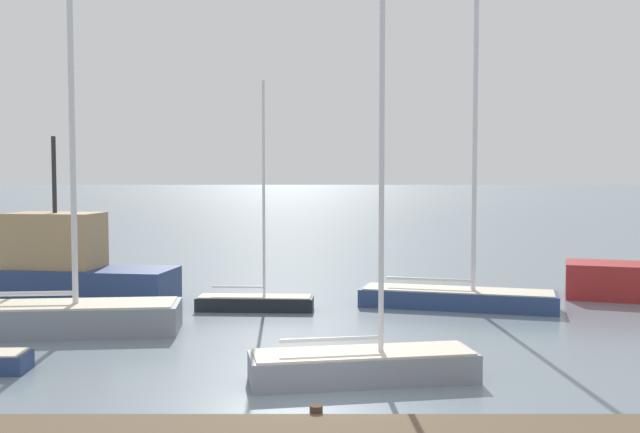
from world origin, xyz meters
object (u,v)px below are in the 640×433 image
(fishing_boat_0, at_px, (65,270))
(sailboat_0, at_px, (58,311))
(sailboat_1, at_px, (365,360))
(sailboat_6, at_px, (460,291))
(sailboat_3, at_px, (257,299))

(fishing_boat_0, bearing_deg, sailboat_0, 116.08)
(sailboat_0, height_order, sailboat_1, sailboat_0)
(sailboat_6, bearing_deg, sailboat_1, -98.09)
(sailboat_1, distance_m, fishing_boat_0, 15.26)
(sailboat_6, bearing_deg, sailboat_0, -147.01)
(sailboat_0, bearing_deg, sailboat_1, -34.88)
(sailboat_1, bearing_deg, sailboat_0, 141.09)
(sailboat_3, bearing_deg, sailboat_1, -66.56)
(sailboat_1, xyz_separation_m, sailboat_3, (-3.36, 8.92, -0.10))
(sailboat_3, bearing_deg, sailboat_0, -143.99)
(sailboat_3, xyz_separation_m, sailboat_6, (7.37, 0.48, 0.23))
(sailboat_0, xyz_separation_m, fishing_boat_0, (-1.74, 5.54, 0.54))
(sailboat_1, height_order, fishing_boat_0, sailboat_1)
(fishing_boat_0, bearing_deg, sailboat_3, 175.42)
(sailboat_0, height_order, sailboat_3, sailboat_0)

